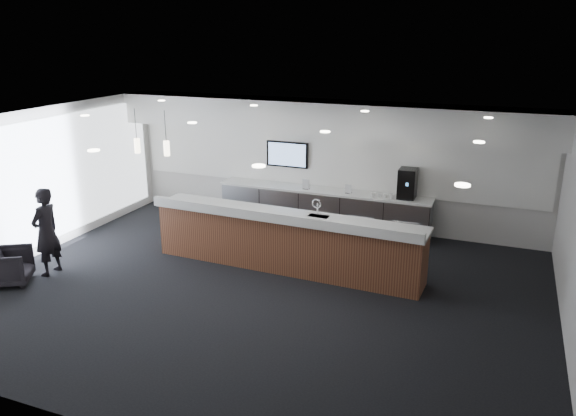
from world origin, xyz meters
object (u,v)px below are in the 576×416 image
at_px(service_counter, 286,241).
at_px(lounge_guest, 46,232).
at_px(armchair, 9,267).
at_px(coffee_machine, 407,184).

height_order(service_counter, lounge_guest, lounge_guest).
xyz_separation_m(service_counter, lounge_guest, (-4.11, -1.91, 0.28)).
distance_m(armchair, lounge_guest, 0.89).
bearing_deg(service_counter, armchair, -148.22).
height_order(coffee_machine, lounge_guest, lounge_guest).
xyz_separation_m(coffee_machine, lounge_guest, (-5.98, -4.44, -0.43)).
height_order(service_counter, coffee_machine, coffee_machine).
bearing_deg(armchair, service_counter, -91.37).
bearing_deg(coffee_machine, armchair, -141.36).
xyz_separation_m(armchair, lounge_guest, (0.35, 0.63, 0.52)).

